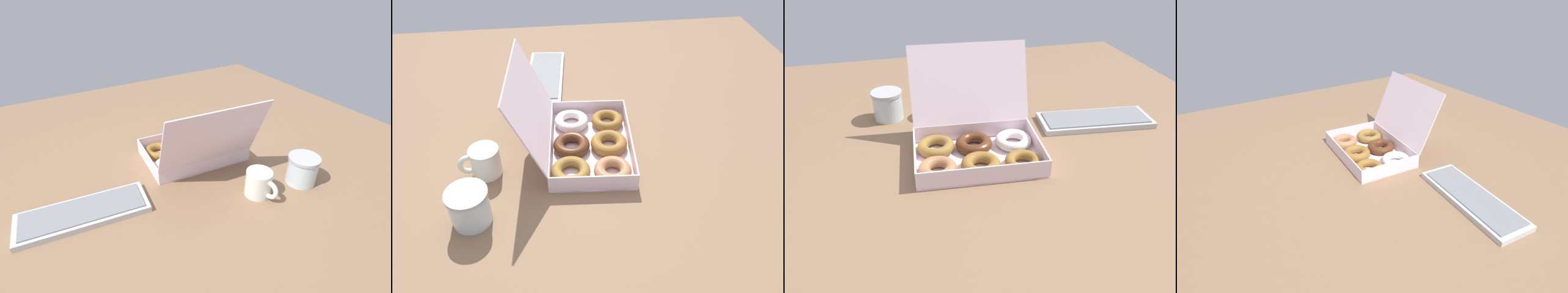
{
  "view_description": "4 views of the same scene",
  "coord_description": "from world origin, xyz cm",
  "views": [
    {
      "loc": [
        46.33,
        81.03,
        62.11
      ],
      "look_at": [
        -1.53,
        0.19,
        5.21
      ],
      "focal_mm": 28.0,
      "sensor_mm": 36.0,
      "label": 1
    },
    {
      "loc": [
        -86.29,
        9.36,
        73.31
      ],
      "look_at": [
        -3.71,
        -1.13,
        2.8
      ],
      "focal_mm": 35.0,
      "sensor_mm": 36.0,
      "label": 2
    },
    {
      "loc": [
        -22.64,
        -88.28,
        60.02
      ],
      "look_at": [
        -1.08,
        -3.33,
        4.96
      ],
      "focal_mm": 35.0,
      "sensor_mm": 36.0,
      "label": 3
    },
    {
      "loc": [
        88.38,
        -57.95,
        60.79
      ],
      "look_at": [
        0.18,
        -1.59,
        4.18
      ],
      "focal_mm": 28.0,
      "sensor_mm": 36.0,
      "label": 4
    }
  ],
  "objects": [
    {
      "name": "ground_plane",
      "position": [
        0.0,
        0.0,
        -1.0
      ],
      "size": [
        180.0,
        180.0,
        2.0
      ],
      "primitive_type": "cube",
      "color": "#856448"
    },
    {
      "name": "glass_jar",
      "position": [
        -24.24,
        29.52,
        4.82
      ],
      "size": [
        10.01,
        10.01,
        9.54
      ],
      "color": "silver",
      "rests_on": "ground_plane"
    },
    {
      "name": "keyboard",
      "position": [
        40.97,
        9.37,
        1.06
      ],
      "size": [
        37.57,
        16.98,
        2.2
      ],
      "color": "#B9BCC1",
      "rests_on": "ground_plane"
    },
    {
      "name": "donut_box",
      "position": [
        -1.6,
        -0.26,
        3.42
      ],
      "size": [
        38.1,
        35.3,
        27.12
      ],
      "color": "white",
      "rests_on": "ground_plane"
    },
    {
      "name": "coffee_mug",
      "position": [
        -8.02,
        27.5,
        4.28
      ],
      "size": [
        8.01,
        11.38,
        8.34
      ],
      "color": "white",
      "rests_on": "ground_plane"
    }
  ]
}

